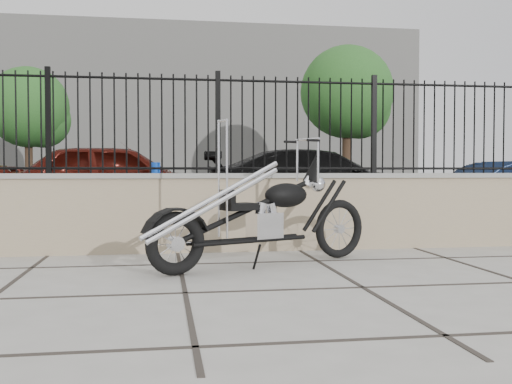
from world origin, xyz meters
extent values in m
plane|color=#99968E|center=(0.00, 0.00, 0.00)|extent=(90.00, 90.00, 0.00)
plane|color=black|center=(0.00, 12.50, 0.00)|extent=(30.00, 30.00, 0.00)
cube|color=gray|center=(0.00, 2.50, 0.48)|extent=(14.00, 0.36, 0.96)
cube|color=black|center=(0.00, 2.50, 1.56)|extent=(14.00, 0.08, 1.20)
cube|color=beige|center=(0.00, 26.50, 4.00)|extent=(22.00, 6.00, 8.00)
imported|color=#410E09|center=(-2.55, 7.29, 0.78)|extent=(4.59, 1.94, 1.55)
imported|color=black|center=(1.67, 7.65, 0.72)|extent=(5.06, 2.27, 1.44)
cylinder|color=blue|center=(-1.77, 4.44, 0.56)|extent=(0.14, 0.14, 1.12)
cylinder|color=#0B14B2|center=(2.86, 4.27, 0.45)|extent=(0.12, 0.12, 0.90)
cylinder|color=#382619|center=(-6.27, 17.02, 1.31)|extent=(0.26, 0.26, 2.63)
sphere|color=#335D22|center=(-6.27, 17.02, 3.33)|extent=(2.80, 2.80, 2.80)
cylinder|color=#382619|center=(4.99, 16.27, 1.58)|extent=(0.32, 0.32, 3.17)
sphere|color=#235921|center=(4.99, 16.27, 4.01)|extent=(3.38, 3.38, 3.38)
camera|label=1|loc=(-1.68, -4.84, 1.00)|focal=42.00mm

